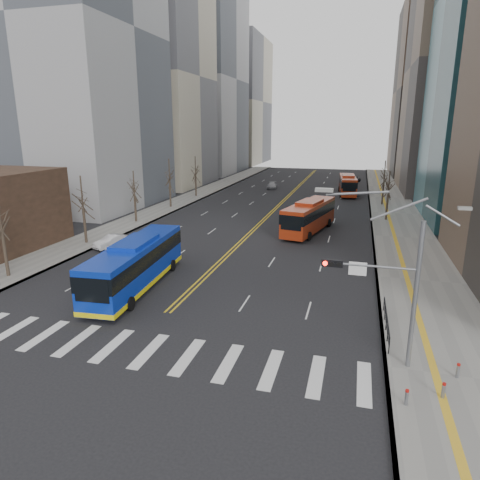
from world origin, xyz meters
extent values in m
plane|color=black|center=(0.00, 0.00, 0.00)|extent=(220.00, 220.00, 0.00)
cube|color=gray|center=(17.50, 45.00, 0.07)|extent=(7.00, 130.00, 0.15)
cube|color=gray|center=(-16.50, 45.00, 0.07)|extent=(5.00, 130.00, 0.15)
cube|color=silver|center=(-8.27, 0.00, 0.01)|extent=(0.70, 4.00, 0.01)
cube|color=silver|center=(-5.91, 0.00, 0.01)|extent=(0.70, 4.00, 0.01)
cube|color=silver|center=(-3.55, 0.00, 0.01)|extent=(0.70, 4.00, 0.01)
cube|color=silver|center=(-1.18, 0.00, 0.01)|extent=(0.70, 4.00, 0.01)
cube|color=silver|center=(1.18, 0.00, 0.01)|extent=(0.70, 4.00, 0.01)
cube|color=silver|center=(3.55, 0.00, 0.01)|extent=(0.70, 4.00, 0.01)
cube|color=silver|center=(5.91, 0.00, 0.01)|extent=(0.70, 4.00, 0.01)
cube|color=silver|center=(8.27, 0.00, 0.01)|extent=(0.70, 4.00, 0.01)
cube|color=silver|center=(10.64, 0.00, 0.01)|extent=(0.70, 4.00, 0.01)
cube|color=silver|center=(13.00, 0.00, 0.01)|extent=(0.70, 4.00, 0.01)
cube|color=gold|center=(-0.20, 55.00, 0.01)|extent=(0.15, 100.00, 0.01)
cube|color=gold|center=(0.20, 55.00, 0.01)|extent=(0.15, 100.00, 0.01)
cube|color=gray|center=(-31.00, 40.00, 26.00)|extent=(22.00, 24.00, 52.00)
cube|color=#AAA089|center=(-31.00, 66.00, 22.00)|extent=(22.00, 22.00, 44.00)
cube|color=gray|center=(-30.00, 93.00, 24.00)|extent=(20.00, 26.00, 48.00)
cube|color=#796554|center=(30.00, 71.00, 23.00)|extent=(20.00, 26.00, 46.00)
cube|color=#AAA089|center=(-29.00, 125.00, 20.00)|extent=(18.00, 30.00, 40.00)
cube|color=brown|center=(29.00, 103.00, 21.00)|extent=(18.00, 30.00, 42.00)
cylinder|color=gray|center=(15.20, 2.00, 4.00)|extent=(0.24, 0.24, 8.00)
cylinder|color=gray|center=(12.95, 2.00, 5.50)|extent=(4.50, 0.12, 0.12)
cube|color=black|center=(11.00, 2.00, 5.50)|extent=(1.10, 0.28, 0.38)
cylinder|color=#FF190C|center=(10.65, 1.84, 5.50)|extent=(0.24, 0.08, 0.24)
cylinder|color=black|center=(11.00, 1.84, 5.50)|extent=(0.24, 0.08, 0.24)
cylinder|color=black|center=(11.35, 1.84, 5.50)|extent=(0.24, 0.08, 0.24)
cube|color=silver|center=(12.30, 2.00, 5.30)|extent=(0.90, 0.06, 0.70)
cube|color=#999993|center=(10.40, 2.00, 9.30)|extent=(0.90, 0.35, 0.18)
cube|color=black|center=(14.30, 6.00, 1.15)|extent=(0.04, 6.00, 0.04)
cylinder|color=black|center=(14.30, 3.00, 0.65)|extent=(0.06, 0.06, 1.00)
cylinder|color=black|center=(14.30, 4.50, 0.65)|extent=(0.06, 0.06, 1.00)
cylinder|color=black|center=(14.30, 6.00, 0.65)|extent=(0.06, 0.06, 1.00)
cylinder|color=black|center=(14.30, 7.50, 0.65)|extent=(0.06, 0.06, 1.00)
cylinder|color=black|center=(14.30, 9.00, 0.65)|extent=(0.06, 0.06, 1.00)
cylinder|color=gray|center=(14.80, -1.50, 0.50)|extent=(0.16, 0.16, 0.70)
cylinder|color=#B2140F|center=(14.80, -1.50, 0.88)|extent=(0.17, 0.17, 0.10)
cylinder|color=gray|center=(16.50, -0.50, 0.50)|extent=(0.16, 0.16, 0.70)
cylinder|color=#B2140F|center=(16.50, -0.50, 0.88)|extent=(0.17, 0.17, 0.10)
cylinder|color=gray|center=(17.50, 1.50, 0.50)|extent=(0.16, 0.16, 0.70)
cylinder|color=#B2140F|center=(17.50, 1.50, 0.88)|extent=(0.17, 0.17, 0.10)
cylinder|color=#32281E|center=(-16.00, 8.00, 1.88)|extent=(0.28, 0.28, 3.75)
cylinder|color=#32281E|center=(-16.00, 19.00, 1.95)|extent=(0.28, 0.28, 3.90)
cylinder|color=#32281E|center=(-16.00, 30.00, 1.80)|extent=(0.28, 0.28, 3.60)
cylinder|color=#32281E|center=(-16.00, 41.00, 2.00)|extent=(0.28, 0.28, 4.00)
cylinder|color=#32281E|center=(-16.00, 52.00, 1.90)|extent=(0.28, 0.28, 3.80)
cylinder|color=#32281E|center=(16.00, 40.00, 1.75)|extent=(0.28, 0.28, 3.50)
cylinder|color=#32281E|center=(16.00, 52.00, 1.88)|extent=(0.28, 0.28, 3.75)
cube|color=#0B2AA6|center=(-4.34, 8.85, 1.96)|extent=(3.82, 13.56, 3.22)
cube|color=black|center=(-4.34, 8.85, 2.56)|extent=(3.88, 13.59, 1.14)
cube|color=#0B2AA6|center=(-4.34, 8.85, 3.67)|extent=(2.59, 4.84, 0.40)
cube|color=yellow|center=(-4.34, 8.85, 0.55)|extent=(3.88, 13.59, 0.35)
cylinder|color=black|center=(-5.40, 4.47, 0.50)|extent=(0.38, 1.02, 1.00)
cylinder|color=black|center=(-2.62, 4.69, 0.50)|extent=(0.38, 1.02, 1.00)
cylinder|color=black|center=(-6.06, 13.01, 0.50)|extent=(0.38, 1.02, 1.00)
cylinder|color=black|center=(-3.28, 13.23, 0.50)|extent=(0.38, 1.02, 1.00)
cube|color=#A22C11|center=(6.66, 30.84, 1.93)|extent=(5.25, 12.38, 3.16)
cube|color=black|center=(6.66, 30.84, 2.53)|extent=(5.31, 12.41, 1.12)
cube|color=#A22C11|center=(6.66, 30.84, 3.61)|extent=(3.04, 4.59, 0.40)
cylinder|color=black|center=(4.50, 27.36, 0.50)|extent=(0.51, 1.04, 1.00)
cylinder|color=black|center=(7.18, 26.78, 0.50)|extent=(0.51, 1.04, 1.00)
cylinder|color=black|center=(6.15, 34.91, 0.50)|extent=(0.51, 1.04, 1.00)
cylinder|color=black|center=(8.83, 34.32, 0.50)|extent=(0.51, 1.04, 1.00)
cube|color=#A22C11|center=(10.22, 61.61, 1.87)|extent=(3.60, 11.83, 3.04)
cube|color=black|center=(10.22, 61.61, 2.45)|extent=(3.66, 11.85, 1.08)
cube|color=#A22C11|center=(10.22, 61.61, 3.49)|extent=(2.45, 4.24, 0.40)
cylinder|color=black|center=(9.20, 57.79, 0.50)|extent=(0.38, 1.02, 1.00)
cylinder|color=black|center=(11.84, 58.00, 0.50)|extent=(0.38, 1.02, 1.00)
cylinder|color=black|center=(8.59, 65.22, 0.50)|extent=(0.38, 1.02, 1.00)
cylinder|color=black|center=(11.23, 65.43, 0.50)|extent=(0.38, 1.02, 1.00)
imported|color=silver|center=(-12.50, 18.47, 0.66)|extent=(2.81, 4.23, 1.32)
imported|color=black|center=(5.43, 37.79, 0.79)|extent=(3.09, 4.99, 1.58)
imported|color=gray|center=(-4.79, 65.61, 0.64)|extent=(2.33, 4.60, 1.28)
imported|color=black|center=(11.02, 82.62, 0.63)|extent=(3.71, 4.97, 1.26)
camera|label=1|loc=(12.00, -19.72, 12.43)|focal=32.00mm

